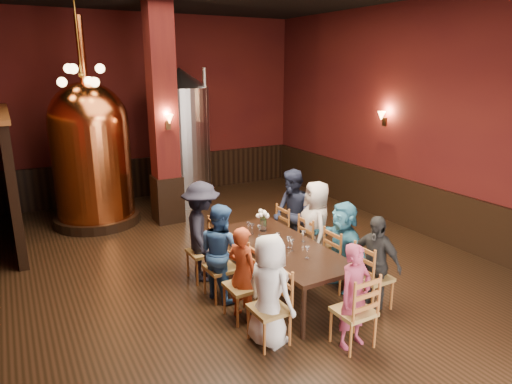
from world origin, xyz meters
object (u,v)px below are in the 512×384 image
person_0 (269,290)px  person_2 (221,252)px  dining_table (283,249)px  rose_vase (263,217)px  steel_vessel (182,137)px  person_1 (243,273)px  copper_kettle (91,153)px

person_0 → person_2: size_ratio=0.99×
dining_table → person_0: bearing=-130.4°
rose_vase → steel_vessel: bearing=86.2°
person_2 → steel_vessel: steel_vessel is taller
person_2 → rose_vase: size_ratio=4.01×
person_0 → person_1: person_0 is taller
copper_kettle → rose_vase: (1.89, -3.90, -0.55)m
person_2 → steel_vessel: 5.05m
person_1 → copper_kettle: 5.09m
dining_table → person_2: bearing=158.8°
person_2 → person_1: bearing=165.1°
person_2 → rose_vase: (0.90, 0.35, 0.27)m
person_0 → person_1: 0.67m
person_0 → person_1: bearing=-14.5°
copper_kettle → steel_vessel: copper_kettle is taller
person_1 → person_2: person_2 is taller
person_0 → copper_kettle: 5.73m
dining_table → person_1: (-0.84, -0.35, -0.04)m
dining_table → steel_vessel: size_ratio=0.75×
copper_kettle → rose_vase: copper_kettle is taller
copper_kettle → rose_vase: 4.37m
copper_kettle → steel_vessel: bearing=14.7°
person_0 → copper_kettle: bearing=-5.5°
person_2 → rose_vase: 1.01m
dining_table → copper_kettle: copper_kettle is taller
person_1 → person_2: (-0.01, 0.66, 0.06)m
copper_kettle → steel_vessel: size_ratio=1.30×
dining_table → steel_vessel: 5.23m
dining_table → person_2: person_2 is taller
person_1 → copper_kettle: copper_kettle is taller
person_1 → rose_vase: 1.39m
dining_table → rose_vase: rose_vase is taller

